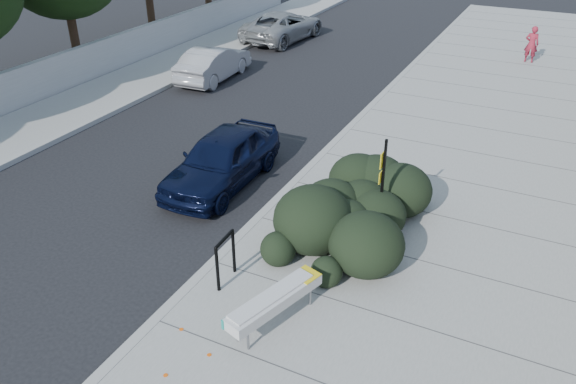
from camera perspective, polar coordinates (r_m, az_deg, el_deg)
name	(u,v)px	position (r m, az deg, el deg)	size (l,w,h in m)	color
ground	(214,267)	(12.29, -7.54, -7.57)	(120.00, 120.00, 0.00)	black
sidewalk_near	(517,215)	(14.90, 22.23, -2.15)	(11.20, 50.00, 0.15)	gray
sidewalk_far	(62,114)	(21.30, -21.99, 7.40)	(3.00, 50.00, 0.15)	gray
curb_near	(309,168)	(15.96, 2.20, 2.42)	(0.22, 50.00, 0.17)	#9E9E99
curb_far	(95,121)	(20.25, -19.06, 6.87)	(0.22, 50.00, 0.17)	#9E9E99
far_wall	(23,88)	(22.34, -25.36, 9.54)	(0.30, 40.00, 1.50)	#9E9E99
bench	(275,301)	(10.33, -1.34, -10.98)	(1.07, 2.14, 0.64)	gray
bike_rack	(225,255)	(11.27, -6.38, -6.38)	(0.10, 0.73, 1.05)	black
sign_post	(382,180)	(12.57, 9.54, 1.18)	(0.09, 0.27, 2.32)	black
hedge	(354,199)	(12.78, 6.72, -0.68)	(2.19, 4.38, 1.64)	black
sedan_navy	(222,159)	(15.12, -6.73, 3.34)	(1.73, 4.29, 1.46)	black
wagon_silver	(214,63)	(23.56, -7.56, 12.84)	(1.42, 4.06, 1.34)	#A5A6AA
suv_silver	(283,26)	(29.38, -0.50, 16.53)	(2.36, 5.13, 1.42)	#949799
pedestrian	(532,44)	(27.28, 23.51, 13.61)	(0.57, 0.37, 1.56)	maroon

